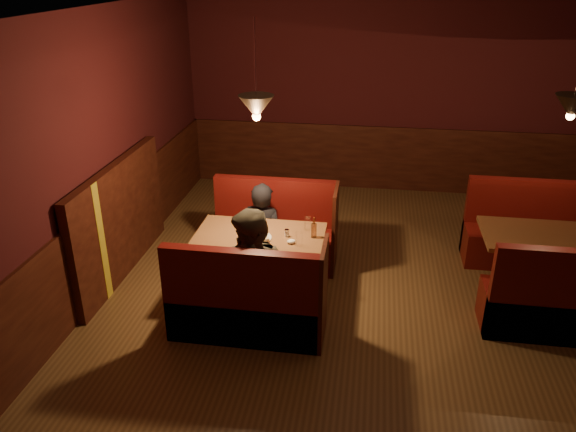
% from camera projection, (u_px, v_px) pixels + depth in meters
% --- Properties ---
extents(room, '(6.02, 7.02, 2.92)m').
position_uv_depth(room, '(357.00, 215.00, 5.43)').
color(room, brown).
rests_on(room, ground).
extents(main_table, '(1.33, 0.81, 0.93)m').
position_uv_depth(main_table, '(261.00, 249.00, 5.86)').
color(main_table, brown).
rests_on(main_table, ground).
extents(main_bench_far, '(1.47, 0.52, 1.00)m').
position_uv_depth(main_bench_far, '(275.00, 237.00, 6.63)').
color(main_bench_far, '#4F1211').
rests_on(main_bench_far, ground).
extents(main_bench_near, '(1.47, 0.52, 1.00)m').
position_uv_depth(main_bench_near, '(247.00, 308.00, 5.27)').
color(main_bench_near, '#4F1211').
rests_on(main_bench_near, ground).
extents(second_table, '(1.25, 0.80, 0.71)m').
position_uv_depth(second_table, '(542.00, 251.00, 5.89)').
color(second_table, brown).
rests_on(second_table, ground).
extents(second_bench_far, '(1.38, 0.52, 0.99)m').
position_uv_depth(second_bench_far, '(525.00, 237.00, 6.64)').
color(second_bench_far, '#4F1211').
rests_on(second_bench_far, ground).
extents(second_bench_near, '(1.38, 0.52, 0.99)m').
position_uv_depth(second_bench_near, '(561.00, 307.00, 5.30)').
color(second_bench_near, '#4F1211').
rests_on(second_bench_near, ground).
extents(diner_a, '(0.56, 0.41, 1.41)m').
position_uv_depth(diner_a, '(262.00, 213.00, 6.32)').
color(diner_a, black).
rests_on(diner_a, ground).
extents(diner_b, '(0.93, 0.83, 1.58)m').
position_uv_depth(diner_b, '(254.00, 256.00, 5.23)').
color(diner_b, '#393328').
rests_on(diner_b, ground).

